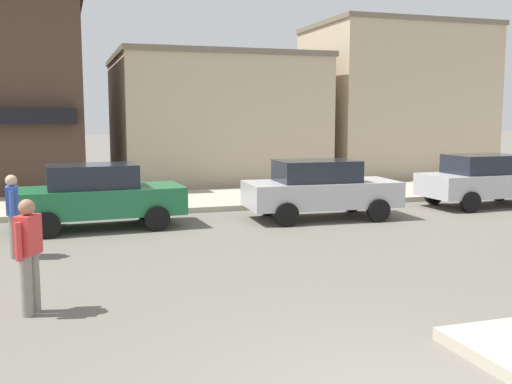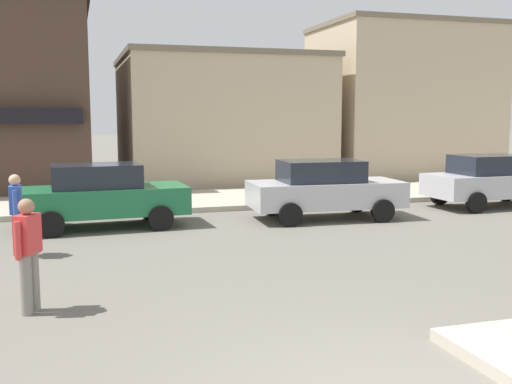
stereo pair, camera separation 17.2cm
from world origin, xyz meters
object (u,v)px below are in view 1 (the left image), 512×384
Objects in this scene: parked_car_nearest at (97,195)px; pedestrian_crossing_near at (29,253)px; parked_car_second at (320,188)px; pedestrian_crossing_far at (13,213)px; parked_car_third at (485,180)px.

parked_car_nearest is 2.53× the size of pedestrian_crossing_near.
pedestrian_crossing_far is (-7.40, -2.20, 0.06)m from parked_car_second.
pedestrian_crossing_near is at bearing -101.29° from parked_car_nearest.
pedestrian_crossing_far is (-1.71, -2.63, 0.06)m from parked_car_nearest.
parked_car_second and parked_car_third have the same top height.
pedestrian_crossing_far is at bearing -123.07° from parked_car_nearest.
pedestrian_crossing_near reaches higher than parked_car_nearest.
parked_car_second is 2.53× the size of pedestrian_crossing_far.
parked_car_nearest is 2.53× the size of pedestrian_crossing_far.
parked_car_nearest and parked_car_third have the same top height.
parked_car_third is at bearing 26.69° from pedestrian_crossing_near.
parked_car_second is at bearing 16.58° from pedestrian_crossing_far.
pedestrian_crossing_far reaches higher than parked_car_second.
parked_car_second is 1.01× the size of parked_car_third.
parked_car_nearest is 5.70m from parked_car_second.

